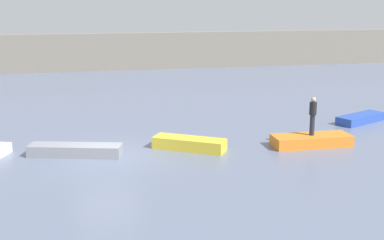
% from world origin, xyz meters
% --- Properties ---
extents(ground_plane, '(120.00, 120.00, 0.00)m').
position_xyz_m(ground_plane, '(0.00, 0.00, 0.00)').
color(ground_plane, slate).
extents(embankment_wall, '(80.00, 1.20, 3.37)m').
position_xyz_m(embankment_wall, '(0.00, 27.35, 1.68)').
color(embankment_wall, gray).
rests_on(embankment_wall, ground_plane).
extents(rowboat_grey, '(3.96, 1.97, 0.47)m').
position_xyz_m(rowboat_grey, '(-1.29, 0.43, 0.24)').
color(rowboat_grey, gray).
rests_on(rowboat_grey, ground_plane).
extents(rowboat_yellow, '(3.17, 2.53, 0.51)m').
position_xyz_m(rowboat_yellow, '(3.56, 0.25, 0.26)').
color(rowboat_yellow, gold).
rests_on(rowboat_yellow, ground_plane).
extents(rowboat_orange, '(3.54, 1.34, 0.49)m').
position_xyz_m(rowboat_orange, '(8.99, -0.43, 0.25)').
color(rowboat_orange, orange).
rests_on(rowboat_orange, ground_plane).
extents(rowboat_blue, '(3.19, 2.18, 0.42)m').
position_xyz_m(rowboat_blue, '(13.57, 3.15, 0.21)').
color(rowboat_blue, '#2B4CAD').
rests_on(rowboat_blue, ground_plane).
extents(person_dark_shirt, '(0.32, 0.32, 1.72)m').
position_xyz_m(person_dark_shirt, '(8.99, -0.43, 1.45)').
color(person_dark_shirt, '#232838').
rests_on(person_dark_shirt, rowboat_orange).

